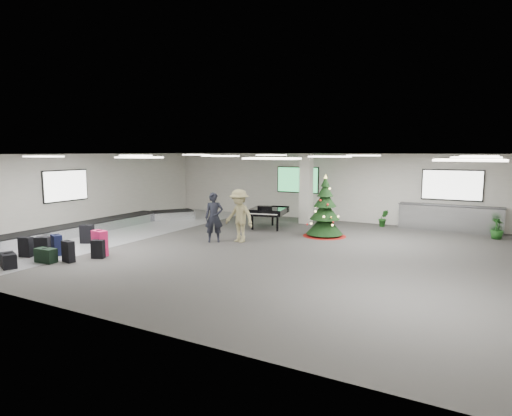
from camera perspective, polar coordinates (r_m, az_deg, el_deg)
The scene contains 19 objects.
ground at distance 14.54m, azimuth 2.01°, elevation -5.57°, with size 18.00×18.00×0.00m, color #393734.
room_envelope at distance 14.96m, azimuth 1.89°, elevation 3.84°, with size 18.02×14.02×3.21m.
baggage_carousel at distance 19.19m, azimuth -19.56°, elevation -2.14°, with size 2.28×9.71×0.43m.
service_counter at distance 19.56m, azimuth 24.39°, elevation -1.21°, with size 4.05×0.65×1.08m.
suitcase_0 at distance 14.90m, azimuth -26.57°, elevation -4.74°, with size 0.49×0.42×0.68m.
suitcase_1 at distance 14.06m, azimuth -23.74°, elevation -5.32°, with size 0.44×0.28×0.66m.
pink_suitcase at distance 14.50m, azimuth -20.11°, elevation -4.42°, with size 0.57×0.39×0.83m.
suitcase_3 at distance 14.20m, azimuth -20.31°, elevation -5.16°, with size 0.43×0.34×0.59m.
navy_suitcase at distance 15.11m, azimuth -25.04°, elevation -4.49°, with size 0.49×0.39×0.68m.
suitcase_5 at distance 15.32m, azimuth -28.32°, elevation -4.60°, with size 0.46×0.33×0.65m.
green_duffel at distance 14.31m, azimuth -26.22°, elevation -5.69°, with size 0.66×0.38×0.45m.
suitcase_8 at distance 16.62m, azimuth -21.60°, elevation -3.25°, with size 0.52×0.42×0.69m.
black_duffel at distance 14.17m, azimuth -30.14°, elevation -6.07°, with size 0.72×0.57×0.44m.
christmas_tree at distance 16.90m, azimuth 9.15°, elevation -0.94°, with size 1.70×1.70×2.43m.
grand_piano at distance 18.44m, azimuth 1.67°, elevation -0.45°, with size 1.70×2.04×1.03m.
traveler_a at distance 15.65m, azimuth -5.61°, elevation -1.26°, with size 0.66×0.44×1.82m, color black.
traveler_b at distance 15.61m, azimuth -2.25°, elevation -1.05°, with size 1.25×0.72×1.93m, color #92875A.
potted_plant_left at distance 19.64m, azimuth 16.62°, elevation -1.31°, with size 0.42×0.34×0.76m, color #163812.
potted_plant_right at distance 18.60m, azimuth 29.47°, elevation -2.38°, with size 0.46×0.46×0.81m, color #163812.
Camera 1 is at (6.31, -12.68, 3.30)m, focal length 30.00 mm.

